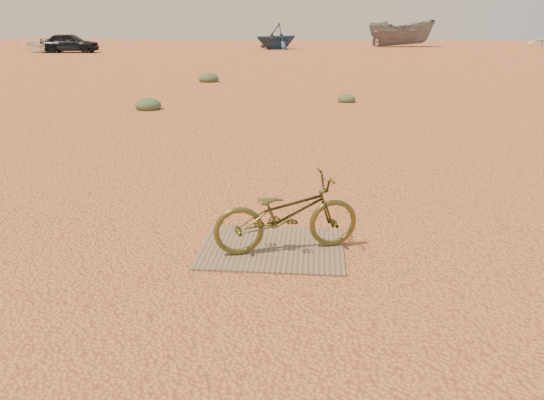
# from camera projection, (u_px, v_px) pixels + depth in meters

# --- Properties ---
(ground) EXTENTS (120.00, 120.00, 0.00)m
(ground) POSITION_uv_depth(u_px,v_px,m) (203.00, 273.00, 4.86)
(ground) COLOR #E2854E
(ground) RESTS_ON ground
(plywood_board) EXTENTS (1.44, 1.12, 0.02)m
(plywood_board) POSITION_uv_depth(u_px,v_px,m) (272.00, 248.00, 5.36)
(plywood_board) COLOR #806C52
(plywood_board) RESTS_ON ground
(bicycle) EXTENTS (1.54, 0.94, 0.76)m
(bicycle) POSITION_uv_depth(u_px,v_px,m) (287.00, 214.00, 5.18)
(bicycle) COLOR #515220
(bicycle) RESTS_ON plywood_board
(car) EXTENTS (4.01, 1.83, 1.33)m
(car) POSITION_uv_depth(u_px,v_px,m) (70.00, 43.00, 37.44)
(car) COLOR black
(car) RESTS_ON ground
(boat_near_left) EXTENTS (5.11, 5.88, 1.02)m
(boat_near_left) POSITION_uv_depth(u_px,v_px,m) (42.00, 44.00, 38.48)
(boat_near_left) COLOR white
(boat_near_left) RESTS_ON ground
(boat_far_left) EXTENTS (4.95, 4.91, 1.97)m
(boat_far_left) POSITION_uv_depth(u_px,v_px,m) (276.00, 36.00, 41.60)
(boat_far_left) COLOR navy
(boat_far_left) RESTS_ON ground
(boat_mid_right) EXTENTS (6.05, 3.09, 2.23)m
(boat_mid_right) POSITION_uv_depth(u_px,v_px,m) (401.00, 33.00, 45.45)
(boat_mid_right) COLOR slate
(boat_mid_right) RESTS_ON ground
(kale_a) EXTENTS (0.68, 0.68, 0.37)m
(kale_a) POSITION_uv_depth(u_px,v_px,m) (148.00, 109.00, 13.74)
(kale_a) COLOR #486643
(kale_a) RESTS_ON ground
(kale_b) EXTENTS (0.50, 0.50, 0.28)m
(kale_b) POSITION_uv_depth(u_px,v_px,m) (346.00, 102.00, 14.97)
(kale_b) COLOR #486643
(kale_b) RESTS_ON ground
(kale_c) EXTENTS (0.77, 0.77, 0.42)m
(kale_c) POSITION_uv_depth(u_px,v_px,m) (209.00, 82.00, 19.88)
(kale_c) COLOR #486643
(kale_c) RESTS_ON ground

